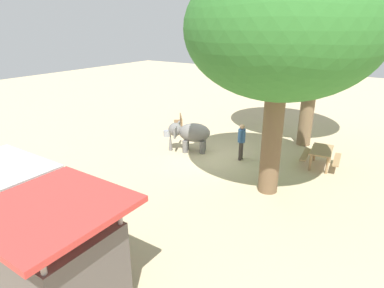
{
  "coord_description": "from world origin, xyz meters",
  "views": [
    {
      "loc": [
        -6.7,
        11.84,
        5.63
      ],
      "look_at": [
        0.56,
        0.97,
        0.8
      ],
      "focal_mm": 30.47,
      "sensor_mm": 36.0,
      "label": 1
    }
  ],
  "objects_px": {
    "picnic_table_near": "(321,154)",
    "market_stall_red": "(61,266)",
    "elephant": "(190,134)",
    "shade_tree_main": "(282,31)",
    "wooden_bench": "(179,123)",
    "feed_bucket": "(167,133)",
    "person_handler": "(241,139)"
  },
  "relations": [
    {
      "from": "person_handler",
      "to": "wooden_bench",
      "type": "bearing_deg",
      "value": -29.33
    },
    {
      "from": "picnic_table_near",
      "to": "market_stall_red",
      "type": "relative_size",
      "value": 0.66
    },
    {
      "from": "person_handler",
      "to": "picnic_table_near",
      "type": "xyz_separation_m",
      "value": [
        -3.11,
        -1.13,
        -0.36
      ]
    },
    {
      "from": "shade_tree_main",
      "to": "market_stall_red",
      "type": "relative_size",
      "value": 3.04
    },
    {
      "from": "elephant",
      "to": "picnic_table_near",
      "type": "bearing_deg",
      "value": 170.26
    },
    {
      "from": "picnic_table_near",
      "to": "market_stall_red",
      "type": "xyz_separation_m",
      "value": [
        2.55,
        10.48,
        0.55
      ]
    },
    {
      "from": "person_handler",
      "to": "market_stall_red",
      "type": "distance_m",
      "value": 9.37
    },
    {
      "from": "shade_tree_main",
      "to": "wooden_bench",
      "type": "height_order",
      "value": "shade_tree_main"
    },
    {
      "from": "shade_tree_main",
      "to": "market_stall_red",
      "type": "bearing_deg",
      "value": 78.36
    },
    {
      "from": "picnic_table_near",
      "to": "wooden_bench",
      "type": "bearing_deg",
      "value": -101.09
    },
    {
      "from": "wooden_bench",
      "to": "picnic_table_near",
      "type": "bearing_deg",
      "value": -133.99
    },
    {
      "from": "picnic_table_near",
      "to": "shade_tree_main",
      "type": "bearing_deg",
      "value": -24.56
    },
    {
      "from": "elephant",
      "to": "wooden_bench",
      "type": "relative_size",
      "value": 1.45
    },
    {
      "from": "elephant",
      "to": "person_handler",
      "type": "distance_m",
      "value": 2.45
    },
    {
      "from": "elephant",
      "to": "feed_bucket",
      "type": "bearing_deg",
      "value": -51.99
    },
    {
      "from": "market_stall_red",
      "to": "feed_bucket",
      "type": "height_order",
      "value": "market_stall_red"
    },
    {
      "from": "shade_tree_main",
      "to": "person_handler",
      "type": "bearing_deg",
      "value": -45.03
    },
    {
      "from": "elephant",
      "to": "picnic_table_near",
      "type": "distance_m",
      "value": 5.74
    },
    {
      "from": "person_handler",
      "to": "market_stall_red",
      "type": "bearing_deg",
      "value": 84.99
    },
    {
      "from": "person_handler",
      "to": "picnic_table_near",
      "type": "relative_size",
      "value": 0.98
    },
    {
      "from": "elephant",
      "to": "person_handler",
      "type": "relative_size",
      "value": 1.2
    },
    {
      "from": "person_handler",
      "to": "market_stall_red",
      "type": "xyz_separation_m",
      "value": [
        -0.56,
        9.35,
        0.19
      ]
    },
    {
      "from": "person_handler",
      "to": "shade_tree_main",
      "type": "height_order",
      "value": "shade_tree_main"
    },
    {
      "from": "elephant",
      "to": "wooden_bench",
      "type": "bearing_deg",
      "value": -70.22
    },
    {
      "from": "market_stall_red",
      "to": "picnic_table_near",
      "type": "bearing_deg",
      "value": -103.66
    },
    {
      "from": "picnic_table_near",
      "to": "feed_bucket",
      "type": "bearing_deg",
      "value": -93.28
    },
    {
      "from": "shade_tree_main",
      "to": "market_stall_red",
      "type": "distance_m",
      "value": 8.59
    },
    {
      "from": "wooden_bench",
      "to": "market_stall_red",
      "type": "height_order",
      "value": "market_stall_red"
    },
    {
      "from": "elephant",
      "to": "shade_tree_main",
      "type": "distance_m",
      "value": 6.6
    },
    {
      "from": "person_handler",
      "to": "picnic_table_near",
      "type": "height_order",
      "value": "person_handler"
    },
    {
      "from": "person_handler",
      "to": "feed_bucket",
      "type": "xyz_separation_m",
      "value": [
        4.66,
        -0.7,
        -0.79
      ]
    },
    {
      "from": "picnic_table_near",
      "to": "feed_bucket",
      "type": "distance_m",
      "value": 7.79
    }
  ]
}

